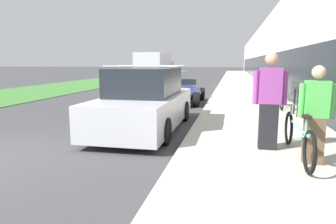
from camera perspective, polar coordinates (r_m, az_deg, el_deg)
sidewalk_slab at (r=25.43m, az=13.69°, el=5.31°), size 3.41×70.00×0.14m
storefront_facade at (r=34.20m, az=25.02°, el=9.92°), size 10.01×70.00×5.18m
lawn_strip at (r=31.71m, az=-10.03°, el=6.10°), size 5.94×70.00×0.03m
tandem_bicycle at (r=5.69m, az=23.47°, el=-4.36°), size 0.52×2.35×0.84m
person_rider at (r=5.37m, az=26.26°, el=-0.54°), size 0.54×0.21×1.60m
person_bystander at (r=5.95m, az=18.74°, el=1.92°), size 0.62×0.24×1.82m
bike_rack_hoop at (r=10.11m, az=23.26°, el=2.26°), size 0.05×0.60×0.84m
cruiser_bike_nearest at (r=11.54m, az=20.50°, el=2.45°), size 0.52×1.70×0.84m
cruiser_bike_middle at (r=13.79m, az=19.37°, el=3.58°), size 0.52×1.81×0.85m
cruiser_bike_farthest at (r=15.84m, az=18.77°, el=4.42°), size 0.52×1.86×0.94m
parked_sedan_curbside at (r=7.97m, az=-4.32°, el=1.84°), size 1.90×4.62×1.70m
vintage_roadster_curbside at (r=13.32m, az=2.42°, el=3.68°), size 1.91×3.95×1.03m
moving_truck at (r=28.33m, az=-2.42°, el=8.53°), size 2.43×6.72×2.62m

